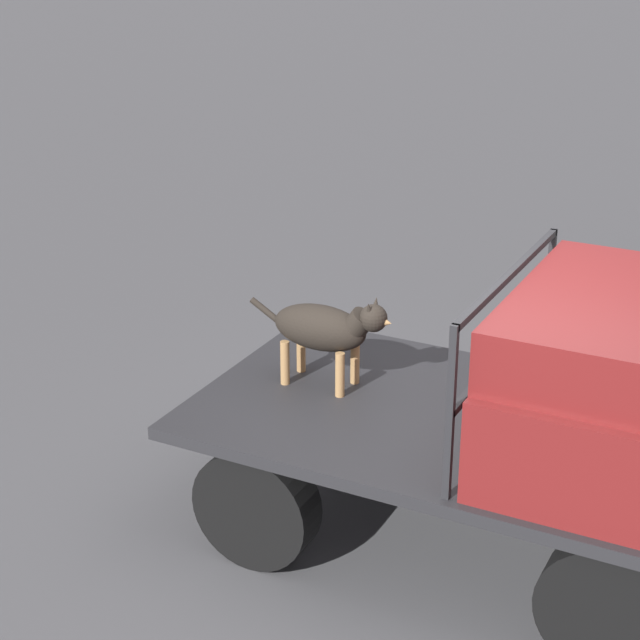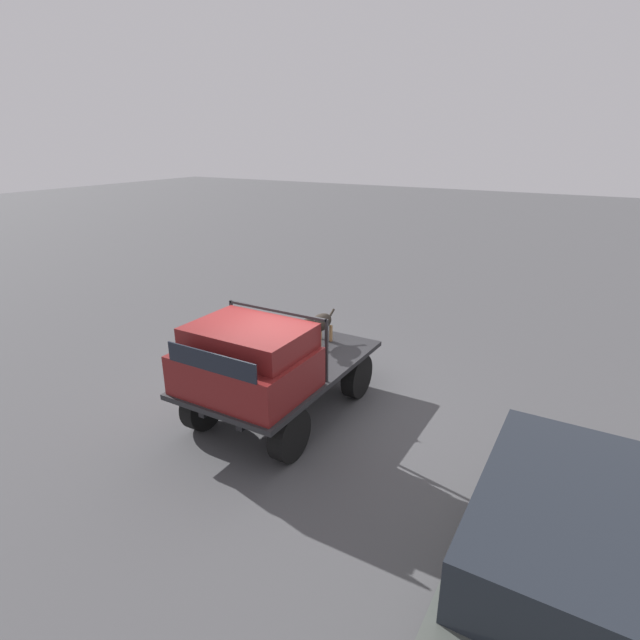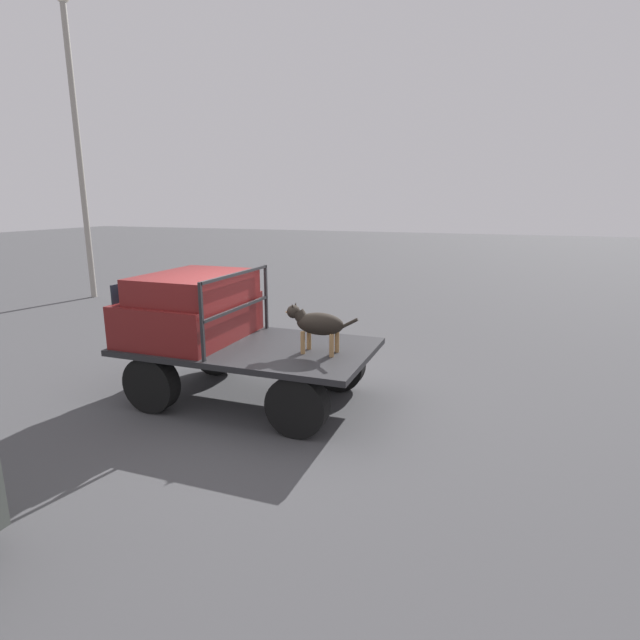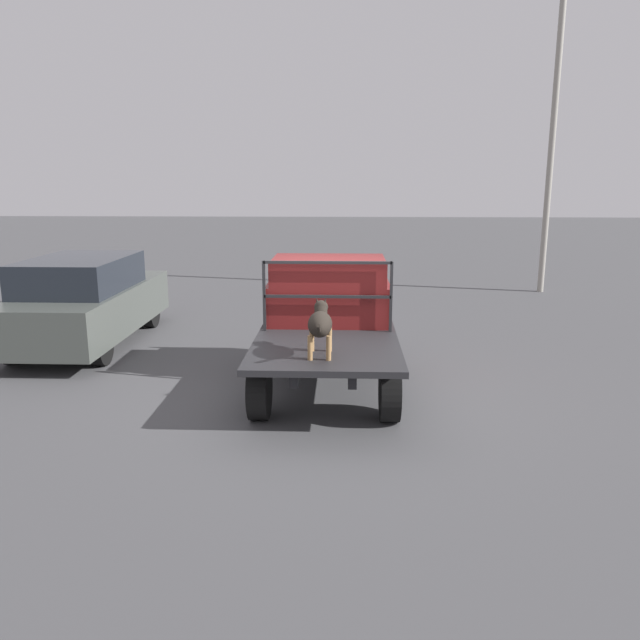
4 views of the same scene
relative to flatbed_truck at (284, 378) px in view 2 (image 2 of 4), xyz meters
name	(u,v)px [view 2 (image 2 of 4)]	position (x,y,z in m)	size (l,w,h in m)	color
ground_plane	(285,410)	(0.00, 0.00, -0.59)	(80.00, 80.00, 0.00)	#474749
flatbed_truck	(284,378)	(0.00, 0.00, 0.00)	(3.44, 1.94, 0.83)	black
truck_cab	(247,360)	(0.92, 0.00, 0.69)	(1.44, 1.82, 0.95)	maroon
truck_headboard	(277,331)	(0.16, 0.00, 0.90)	(0.04, 1.82, 1.00)	#232326
dog	(319,324)	(-1.03, 0.05, 0.64)	(1.01, 0.29, 0.65)	#9E7547
parked_sedan	(565,590)	(2.37, 4.39, 0.21)	(4.25, 1.73, 1.60)	black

